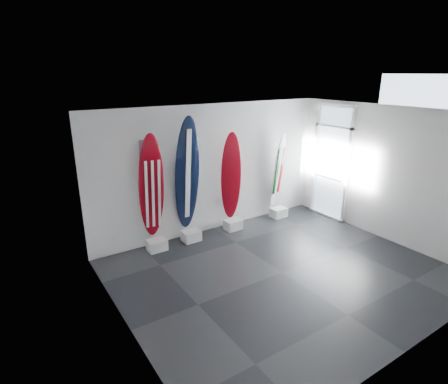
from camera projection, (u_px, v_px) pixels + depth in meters
floor at (282, 272)px, 6.97m from camera, size 6.00×6.00×0.00m
ceiling at (291, 114)px, 6.02m from camera, size 6.00×6.00×0.00m
wall_back at (213, 169)px, 8.48m from camera, size 6.00×0.00×6.00m
wall_front at (424, 255)px, 4.51m from camera, size 6.00×0.00×6.00m
wall_left at (122, 239)px, 4.93m from camera, size 0.00×5.00×5.00m
wall_right at (387, 174)px, 8.06m from camera, size 0.00×5.00×5.00m
display_block_usa at (157, 245)px, 7.81m from camera, size 0.40×0.30×0.24m
surfboard_usa at (151, 187)px, 7.48m from camera, size 0.59×0.52×2.32m
display_block_navy at (191, 236)px, 8.24m from camera, size 0.40×0.30×0.24m
surfboard_navy at (187, 175)px, 7.88m from camera, size 0.59×0.38×2.59m
display_block_swiss at (233, 225)px, 8.85m from camera, size 0.40×0.30×0.24m
surfboard_swiss at (231, 177)px, 8.55m from camera, size 0.54×0.39×2.15m
display_block_italy at (279, 212)px, 9.61m from camera, size 0.40×0.30×0.24m
surfboard_italy at (278, 171)px, 9.34m from camera, size 0.53×0.46×2.00m
wall_outlet at (114, 239)px, 7.55m from camera, size 0.09×0.02×0.13m
glass_door at (331, 164)px, 9.29m from camera, size 0.12×1.16×2.85m
balcony at (360, 189)px, 10.28m from camera, size 2.80×2.20×1.20m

